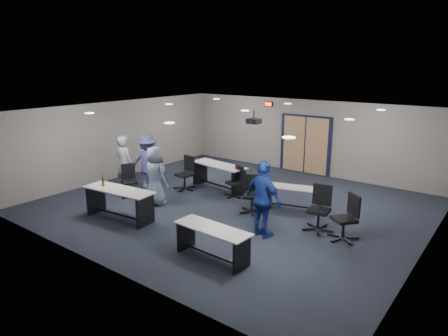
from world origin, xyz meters
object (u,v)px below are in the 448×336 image
Objects in this scene: table_back_right at (294,194)px; chair_loose_right at (344,218)px; chair_back_d at (319,209)px; chair_back_b at (234,182)px; table_front_left at (119,198)px; person_navy at (263,199)px; person_gray at (124,164)px; table_front_right at (212,238)px; chair_back_a at (184,173)px; person_back at (148,163)px; chair_loose_left at (130,181)px; person_plaid at (155,176)px; table_back_left at (219,172)px; chair_back_c at (252,195)px.

table_back_right is 1.53× the size of chair_loose_right.
chair_back_b is at bearing 156.48° from chair_back_d.
person_navy is (3.56, 1.33, 0.35)m from table_front_left.
person_gray reaches higher than chair_loose_right.
chair_back_a is at bearing 141.85° from table_front_right.
person_navy and person_back have the same top height.
chair_back_a reaches higher than table_front_right.
chair_back_d reaches higher than chair_back_b.
person_back is at bearing -179.90° from table_back_right.
table_front_left is 2.35m from person_gray.
chair_back_b is 3.00m from person_navy.
chair_loose_right is at bearing 18.27° from table_front_left.
chair_loose_right is (5.14, 2.30, -0.02)m from table_front_left.
chair_loose_left is at bearing -123.12° from chair_back_b.
person_plaid is at bearing -74.31° from chair_back_a.
chair_back_d is (3.13, -0.85, 0.08)m from chair_back_b.
chair_back_d is 5.76m from chair_loose_left.
chair_back_b is at bearing -26.89° from person_navy.
chair_back_d reaches higher than chair_loose_left.
chair_loose_right is (6.34, 0.95, 0.04)m from chair_loose_left.
chair_loose_left is at bearing 149.00° from person_gray.
person_back is at bearing -29.40° from person_plaid.
table_back_left is 1.11m from chair_back_a.
chair_loose_left is at bearing -171.37° from table_back_right.
table_back_left is 2.28m from person_back.
table_back_left is at bearing -158.65° from chair_loose_right.
person_navy is (3.65, -0.05, 0.07)m from person_plaid.
chair_back_c is 0.92× the size of chair_back_d.
chair_back_b is 2.83m from person_back.
chair_back_a is 1.74m from chair_back_b.
person_back is at bearing -135.67° from chair_back_b.
person_navy is at bearing -71.91° from chair_back_c.
person_navy is at bearing 14.69° from table_front_left.
chair_loose_left is (-5.66, -1.08, -0.06)m from chair_back_d.
chair_loose_right is 0.59× the size of person_gray.
chair_back_c is at bearing 162.22° from person_back.
chair_back_a is at bearing 147.03° from chair_back_c.
chair_loose_left is at bearing -134.23° from chair_loose_right.
chair_back_a is 0.97× the size of chair_back_d.
table_back_left is (-2.88, 3.90, 0.08)m from table_front_right.
person_plaid is 0.93× the size of person_navy.
chair_back_b is 1.43m from chair_back_c.
chair_back_c is at bearing -173.84° from person_gray.
person_back is at bearing 113.87° from table_front_left.
person_gray reaches higher than chair_back_a.
person_navy is (5.26, -0.25, 0.01)m from person_gray.
table_front_right is 4.85m from table_back_left.
table_front_left reaches higher than chair_back_a.
person_navy is at bearing 171.52° from person_gray.
person_navy is at bearing -176.90° from person_plaid.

